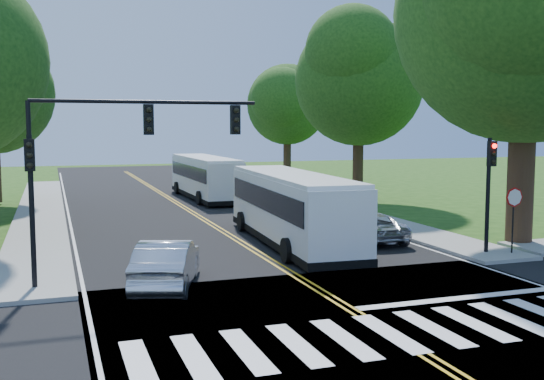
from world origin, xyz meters
name	(u,v)px	position (x,y,z in m)	size (l,w,h in m)	color
ground	(379,328)	(0.00, 0.00, 0.00)	(140.00, 140.00, 0.00)	#214711
road	(210,223)	(0.00, 18.00, 0.01)	(14.00, 96.00, 0.01)	black
cross_road	(379,327)	(0.00, 0.00, 0.01)	(60.00, 12.00, 0.01)	black
center_line	(193,213)	(0.00, 22.00, 0.01)	(0.36, 70.00, 0.01)	gold
edge_line_w	(69,218)	(-6.80, 22.00, 0.01)	(0.12, 70.00, 0.01)	silver
edge_line_e	(303,208)	(6.80, 22.00, 0.01)	(0.12, 70.00, 0.01)	silver
crosswalk	(389,333)	(0.00, -0.50, 0.02)	(12.60, 3.00, 0.01)	silver
stop_bar	(459,298)	(3.50, 1.60, 0.02)	(6.60, 0.40, 0.01)	silver
sidewalk_nw	(40,212)	(-8.30, 25.00, 0.07)	(2.60, 40.00, 0.15)	gray
sidewalk_ne	(307,200)	(8.30, 25.00, 0.07)	(2.60, 40.00, 0.15)	gray
tree_ne_big	(527,12)	(11.00, 8.00, 9.62)	(10.80, 10.80, 14.91)	#392016
tree_east_mid	(359,82)	(11.50, 24.00, 7.86)	(8.40, 8.40, 11.93)	#392016
tree_east_far	(287,105)	(12.50, 40.00, 6.86)	(7.20, 7.20, 10.34)	#392016
signal_nw	(111,146)	(-5.86, 6.43, 4.38)	(7.15, 0.46, 5.66)	black
signal_ne	(489,179)	(8.20, 6.44, 2.96)	(0.30, 0.46, 4.40)	black
stop_sign	(514,204)	(9.00, 5.98, 2.03)	(0.76, 0.08, 2.53)	black
bus_lead	(291,207)	(1.89, 11.14, 1.60)	(3.31, 11.74, 3.00)	silver
bus_follow	(205,177)	(2.31, 28.83, 1.53)	(2.83, 11.14, 2.87)	silver
hatchback	(167,264)	(-4.33, 5.65, 0.76)	(1.59, 4.56, 1.50)	silver
suv	(367,227)	(5.29, 10.75, 0.64)	(2.08, 4.52, 1.26)	#B2B4B9
dark_sedan	(280,202)	(4.91, 20.84, 0.58)	(1.59, 3.90, 1.13)	black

